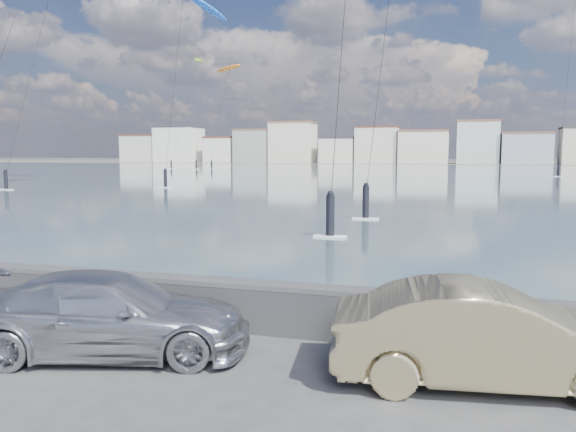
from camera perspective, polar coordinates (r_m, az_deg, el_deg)
name	(u,v)px	position (r m, az deg, el deg)	size (l,w,h in m)	color
ground	(154,380)	(9.41, -13.44, -15.93)	(700.00, 700.00, 0.00)	#333335
bay_water	(429,174)	(99.16, 14.09, 4.17)	(500.00, 177.00, 0.00)	#344F5E
far_shore_strip	(443,163)	(207.58, 15.46, 5.20)	(500.00, 60.00, 0.00)	#4C473D
seawall	(222,301)	(11.51, -6.71, -8.57)	(400.00, 0.36, 1.08)	#28282B
far_buildings	(447,146)	(193.54, 15.81, 6.90)	(240.79, 13.26, 14.60)	beige
car_silver	(109,314)	(10.52, -17.69, -9.50)	(2.01, 4.95, 1.44)	#ADAEB4
car_champagne	(488,336)	(9.25, 19.61, -11.39)	(1.65, 4.72, 1.56)	tan
kitesurfer_1	(228,70)	(138.92, -6.08, 14.58)	(9.75, 13.94, 24.56)	orange
kitesurfer_6	(198,62)	(142.79, -9.16, 15.20)	(4.68, 16.39, 27.51)	#8CD826
kitesurfer_12	(207,9)	(135.68, -8.23, 20.09)	(9.26, 11.45, 39.13)	blue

